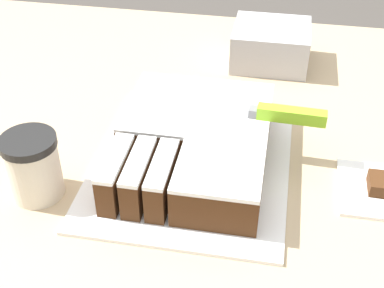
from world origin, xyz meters
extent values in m
cube|color=white|center=(0.07, -0.06, 0.90)|extent=(0.33, 0.40, 0.01)
cube|color=#472814|center=(0.07, 0.00, 0.94)|extent=(0.25, 0.19, 0.06)
cube|color=white|center=(0.07, 0.00, 0.97)|extent=(0.25, 0.19, 0.01)
cube|color=#472814|center=(0.13, -0.16, 0.94)|extent=(0.13, 0.13, 0.06)
cube|color=white|center=(0.13, -0.16, 0.97)|extent=(0.13, 0.13, 0.01)
cube|color=#472814|center=(-0.03, -0.16, 0.94)|extent=(0.03, 0.12, 0.06)
cube|color=white|center=(-0.03, -0.16, 0.97)|extent=(0.03, 0.12, 0.01)
cube|color=#472814|center=(0.01, -0.16, 0.94)|extent=(0.03, 0.12, 0.06)
cube|color=white|center=(0.01, -0.16, 0.97)|extent=(0.03, 0.12, 0.01)
cube|color=#472814|center=(0.05, -0.16, 0.94)|extent=(0.03, 0.12, 0.06)
cube|color=white|center=(0.05, -0.16, 0.97)|extent=(0.03, 0.12, 0.01)
cube|color=silver|center=(0.06, -0.01, 0.98)|extent=(0.23, 0.03, 0.00)
cube|color=slate|center=(0.17, -0.01, 0.98)|extent=(0.02, 0.02, 0.02)
cube|color=#8CCC26|center=(0.23, -0.02, 0.99)|extent=(0.11, 0.03, 0.02)
cylinder|color=beige|center=(-0.15, -0.18, 0.94)|extent=(0.08, 0.08, 0.09)
cylinder|color=black|center=(-0.15, -0.18, 1.00)|extent=(0.09, 0.09, 0.01)
cube|color=white|center=(0.39, -0.08, 0.90)|extent=(0.14, 0.14, 0.01)
cube|color=#472814|center=(0.39, -0.08, 0.91)|extent=(0.05, 0.05, 0.02)
cube|color=#B2B2B7|center=(0.18, 0.32, 0.94)|extent=(0.16, 0.15, 0.09)
camera|label=1|loc=(0.20, -0.76, 1.48)|focal=50.00mm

